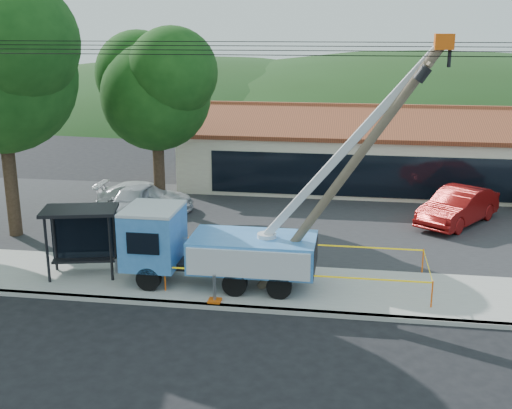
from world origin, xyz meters
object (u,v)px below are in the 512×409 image
Objects in this scene: car_red at (456,226)px; car_white at (146,212)px; bus_shelter at (82,225)px; car_silver at (135,217)px; utility_truck at (215,244)px; leaning_pole at (355,161)px.

car_white is at bearing -145.11° from car_red.
car_red reaches higher than car_white.
car_silver is (-0.73, 7.54, -1.98)m from bus_shelter.
utility_truck is at bearing -102.73° from car_red.
car_white is at bearing 79.60° from bus_shelter.
utility_truck reaches higher than car_silver.
car_white is at bearing 122.10° from utility_truck.
bus_shelter reaches higher than car_silver.
car_red is (14.39, 8.54, -1.98)m from bus_shelter.
leaning_pole is 11.13m from car_red.
utility_truck is at bearing -149.95° from car_white.
car_silver is (-10.35, 7.88, -4.71)m from leaning_pole.
car_silver is 0.98m from car_white.
car_silver is 15.16m from car_red.
car_silver is (-5.67, 7.69, -1.61)m from utility_truck.
utility_truck reaches higher than car_white.
car_red is at bearing 61.73° from leaning_pole.
car_white is (-10.10, 8.83, -4.71)m from leaning_pole.
car_white is (-0.49, 8.49, -1.98)m from bus_shelter.
bus_shelter reaches higher than car_white.
bus_shelter is at bearing -80.13° from car_silver.
leaning_pole reaches higher than car_red.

